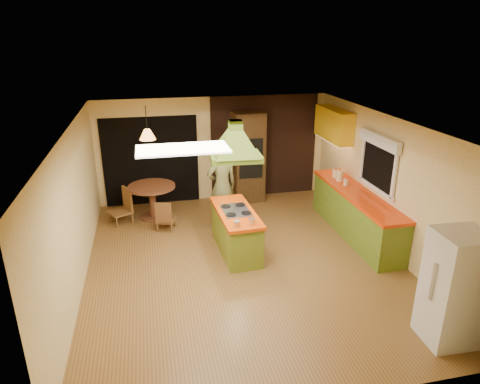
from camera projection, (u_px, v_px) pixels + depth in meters
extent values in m
plane|color=brown|center=(244.00, 262.00, 7.75)|extent=(6.50, 6.50, 0.00)
plane|color=#F4E6AF|center=(214.00, 149.00, 10.28)|extent=(5.50, 0.00, 5.50)
plane|color=#F4E6AF|center=(316.00, 312.00, 4.34)|extent=(5.50, 0.00, 5.50)
plane|color=#F4E6AF|center=(75.00, 211.00, 6.76)|extent=(0.00, 6.50, 6.50)
plane|color=#F4E6AF|center=(389.00, 186.00, 7.86)|extent=(0.00, 6.50, 6.50)
plane|color=silver|center=(244.00, 125.00, 6.87)|extent=(6.50, 6.50, 0.00)
cube|color=#381E14|center=(264.00, 147.00, 10.51)|extent=(2.64, 0.03, 2.50)
cube|color=black|center=(151.00, 161.00, 10.03)|extent=(2.20, 0.03, 2.10)
cube|color=olive|center=(355.00, 215.00, 8.64)|extent=(0.58, 3.00, 0.86)
cube|color=#E53807|center=(357.00, 194.00, 8.48)|extent=(0.62, 3.05, 0.06)
cube|color=yellow|center=(334.00, 124.00, 9.59)|extent=(0.34, 1.40, 0.70)
cube|color=black|center=(379.00, 164.00, 8.12)|extent=(0.03, 1.16, 0.96)
cube|color=white|center=(379.00, 140.00, 7.94)|extent=(0.10, 1.35, 0.22)
cube|color=white|center=(183.00, 149.00, 5.56)|extent=(1.20, 0.60, 0.03)
cube|color=olive|center=(236.00, 233.00, 8.00)|extent=(0.68, 1.59, 0.76)
cube|color=#D64407|center=(236.00, 212.00, 7.86)|extent=(0.73, 1.66, 0.06)
cube|color=silver|center=(236.00, 210.00, 7.84)|extent=(0.50, 0.71, 0.02)
cube|color=#5A741D|center=(236.00, 157.00, 7.48)|extent=(0.92, 0.69, 0.11)
pyramid|color=#5A741D|center=(236.00, 129.00, 7.31)|extent=(0.92, 0.69, 0.45)
cube|color=#5A741D|center=(236.00, 125.00, 7.28)|extent=(0.22, 0.22, 0.15)
imported|color=brown|center=(222.00, 186.00, 8.88)|extent=(0.74, 0.57, 1.80)
cube|color=white|center=(455.00, 288.00, 5.55)|extent=(0.68, 0.64, 1.59)
cube|color=#493017|center=(248.00, 157.00, 10.22)|extent=(0.75, 0.62, 2.17)
cube|color=black|center=(251.00, 148.00, 9.84)|extent=(0.56, 0.05, 0.45)
cube|color=black|center=(251.00, 169.00, 10.02)|extent=(0.56, 0.05, 0.45)
cylinder|color=brown|center=(152.00, 187.00, 9.30)|extent=(1.02, 1.02, 0.05)
cylinder|color=brown|center=(153.00, 202.00, 9.43)|extent=(0.14, 0.14, 0.72)
cylinder|color=brown|center=(154.00, 217.00, 9.56)|extent=(0.57, 0.57, 0.05)
cone|color=#FF9E3F|center=(147.00, 134.00, 8.89)|extent=(0.38, 0.38, 0.22)
cylinder|color=#FAEFC9|center=(340.00, 176.00, 9.09)|extent=(0.20, 0.20, 0.23)
cylinder|color=#F8EEC7|center=(335.00, 174.00, 9.30)|extent=(0.17, 0.17, 0.18)
cylinder|color=beige|center=(346.00, 182.00, 8.83)|extent=(0.14, 0.14, 0.14)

